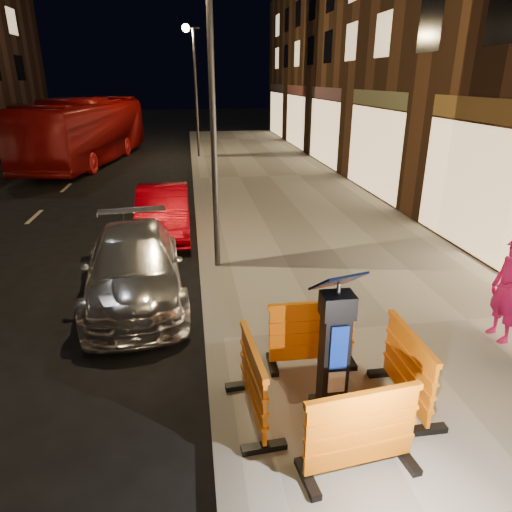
{
  "coord_description": "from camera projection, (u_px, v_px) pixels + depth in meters",
  "views": [
    {
      "loc": [
        -0.23,
        -6.16,
        3.92
      ],
      "look_at": [
        0.8,
        1.0,
        1.1
      ],
      "focal_mm": 32.0,
      "sensor_mm": 36.0,
      "label": 1
    }
  ],
  "objects": [
    {
      "name": "sidewalk",
      "position": [
        397.0,
        329.0,
        7.51
      ],
      "size": [
        6.0,
        60.0,
        0.15
      ],
      "primitive_type": "cube",
      "color": "gray",
      "rests_on": "ground"
    },
    {
      "name": "barrier_kerbside",
      "position": [
        253.0,
        382.0,
        5.28
      ],
      "size": [
        0.6,
        1.28,
        0.97
      ],
      "primitive_type": "cube",
      "rotation": [
        0.0,
        0.0,
        1.64
      ],
      "color": "orange",
      "rests_on": "sidewalk"
    },
    {
      "name": "barrier_front",
      "position": [
        361.0,
        433.0,
        4.53
      ],
      "size": [
        1.3,
        0.66,
        0.97
      ],
      "primitive_type": "cube",
      "rotation": [
        0.0,
        0.0,
        0.13
      ],
      "color": "orange",
      "rests_on": "sidewalk"
    },
    {
      "name": "barrier_back",
      "position": [
        312.0,
        334.0,
        6.29
      ],
      "size": [
        1.25,
        0.53,
        0.97
      ],
      "primitive_type": "cube",
      "rotation": [
        0.0,
        0.0,
        -0.01
      ],
      "color": "orange",
      "rests_on": "sidewalk"
    },
    {
      "name": "bus_doubledecker",
      "position": [
        91.0,
        163.0,
        22.75
      ],
      "size": [
        4.45,
        11.36,
        3.09
      ],
      "primitive_type": "imported",
      "rotation": [
        0.0,
        0.0,
        -0.17
      ],
      "color": "maroon",
      "rests_on": "ground"
    },
    {
      "name": "parking_kiosk",
      "position": [
        335.0,
        347.0,
        5.27
      ],
      "size": [
        0.57,
        0.57,
        1.74
      ],
      "primitive_type": "cube",
      "rotation": [
        0.0,
        0.0,
        0.04
      ],
      "color": "black",
      "rests_on": "sidewalk"
    },
    {
      "name": "street_lamp_far",
      "position": [
        196.0,
        95.0,
        22.62
      ],
      "size": [
        0.12,
        0.12,
        6.0
      ],
      "primitive_type": "cylinder",
      "color": "#3F3F44",
      "rests_on": "sidewalk"
    },
    {
      "name": "car_silver",
      "position": [
        137.0,
        296.0,
        8.79
      ],
      "size": [
        2.17,
        4.48,
        1.26
      ],
      "primitive_type": "imported",
      "rotation": [
        0.0,
        0.0,
        0.1
      ],
      "color": "silver",
      "rests_on": "ground"
    },
    {
      "name": "kerb",
      "position": [
        214.0,
        343.0,
        7.11
      ],
      "size": [
        0.3,
        60.0,
        0.15
      ],
      "primitive_type": "cube",
      "color": "slate",
      "rests_on": "ground"
    },
    {
      "name": "man",
      "position": [
        508.0,
        290.0,
        6.83
      ],
      "size": [
        0.43,
        0.62,
        1.62
      ],
      "primitive_type": "imported",
      "rotation": [
        0.0,
        0.0,
        -1.5
      ],
      "color": "#BF1256",
      "rests_on": "sidewalk"
    },
    {
      "name": "street_lamp_mid",
      "position": [
        213.0,
        121.0,
        8.79
      ],
      "size": [
        0.12,
        0.12,
        6.0
      ],
      "primitive_type": "cylinder",
      "color": "#3F3F44",
      "rests_on": "sidewalk"
    },
    {
      "name": "car_red",
      "position": [
        165.0,
        234.0,
        12.33
      ],
      "size": [
        1.4,
        3.85,
        1.26
      ],
      "primitive_type": "imported",
      "rotation": [
        0.0,
        0.0,
        0.02
      ],
      "color": "#A2000D",
      "rests_on": "ground"
    },
    {
      "name": "barrier_bldgside",
      "position": [
        408.0,
        368.0,
        5.54
      ],
      "size": [
        0.52,
        1.25,
        0.97
      ],
      "primitive_type": "cube",
      "rotation": [
        0.0,
        0.0,
        1.57
      ],
      "color": "orange",
      "rests_on": "sidewalk"
    },
    {
      "name": "ground_plane",
      "position": [
        215.0,
        347.0,
        7.13
      ],
      "size": [
        120.0,
        120.0,
        0.0
      ],
      "primitive_type": "plane",
      "color": "black",
      "rests_on": "ground"
    }
  ]
}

